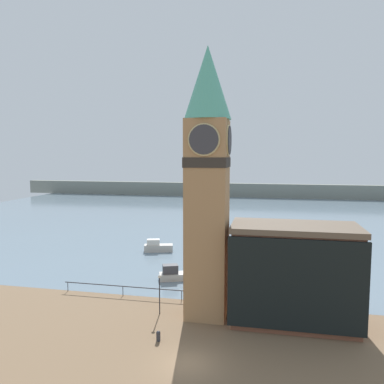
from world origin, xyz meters
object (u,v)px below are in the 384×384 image
lamp_post (159,287)px  boat_near (175,274)px  clock_tower (207,176)px  mooring_bollard_near (158,335)px  boat_far (158,247)px  pier_building (294,274)px

lamp_post → boat_near: bearing=95.9°
clock_tower → mooring_bollard_near: clock_tower is taller
boat_near → lamp_post: lamp_post is taller
clock_tower → boat_near: (-5.51, 9.25, -12.57)m
lamp_post → clock_tower: bearing=8.4°
clock_tower → mooring_bollard_near: size_ratio=28.75×
mooring_bollard_near → lamp_post: lamp_post is taller
boat_near → boat_far: size_ratio=0.95×
pier_building → boat_far: pier_building is taller
clock_tower → pier_building: size_ratio=2.20×
clock_tower → mooring_bollard_near: (-3.07, -5.76, -12.79)m
pier_building → boat_near: pier_building is taller
clock_tower → boat_near: bearing=120.8°
lamp_post → mooring_bollard_near: bearing=-74.6°
boat_near → mooring_bollard_near: (2.44, -15.01, -0.21)m
mooring_bollard_near → pier_building: bearing=27.9°
pier_building → lamp_post: pier_building is taller
pier_building → boat_far: (-19.46, 21.80, -3.78)m
pier_building → lamp_post: bearing=-176.7°
clock_tower → mooring_bollard_near: 14.36m
boat_near → boat_far: 13.98m
clock_tower → boat_far: (-11.55, 21.86, -12.52)m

